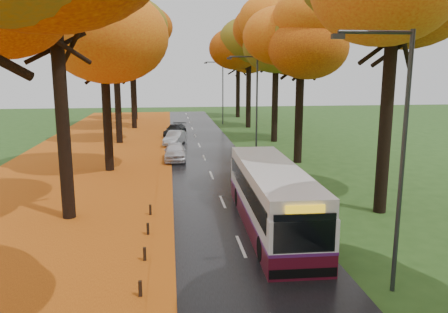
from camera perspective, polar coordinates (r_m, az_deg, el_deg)
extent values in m
cube|color=black|center=(29.90, -1.82, -2.05)|extent=(6.50, 90.00, 0.04)
cube|color=silver|center=(29.89, -1.82, -2.00)|extent=(0.12, 90.00, 0.01)
cube|color=#91390D|center=(30.44, -18.96, -2.44)|extent=(12.00, 90.00, 0.02)
cube|color=orange|center=(29.77, -7.68, -2.16)|extent=(0.90, 90.00, 0.01)
cylinder|color=black|center=(21.16, -20.33, 4.30)|extent=(0.60, 0.60, 9.15)
cylinder|color=black|center=(30.91, -15.04, 5.49)|extent=(0.60, 0.60, 8.00)
ellipsoid|color=orange|center=(30.85, -15.52, 14.77)|extent=(9.20, 9.20, 7.18)
cylinder|color=black|center=(42.83, -13.72, 7.42)|extent=(0.60, 0.60, 8.58)
ellipsoid|color=orange|center=(42.85, -14.06, 14.58)|extent=(8.00, 8.00, 6.24)
cylinder|color=black|center=(53.70, -11.79, 8.50)|extent=(0.60, 0.60, 9.15)
ellipsoid|color=orange|center=(53.76, -12.04, 14.60)|extent=(9.20, 9.20, 7.18)
cylinder|color=black|center=(63.73, -11.61, 8.37)|extent=(0.60, 0.60, 8.00)
ellipsoid|color=orange|center=(63.70, -11.79, 12.87)|extent=(8.00, 8.00, 6.24)
cylinder|color=black|center=(22.10, 20.40, 4.64)|extent=(0.60, 0.60, 9.22)
cylinder|color=black|center=(33.03, 9.79, 6.22)|extent=(0.60, 0.60, 8.19)
ellipsoid|color=orange|center=(33.00, 10.10, 15.11)|extent=(9.20, 9.20, 7.18)
cylinder|color=black|center=(42.79, 6.68, 7.74)|extent=(0.60, 0.60, 8.70)
ellipsoid|color=orange|center=(42.82, 6.85, 15.02)|extent=(8.20, 8.20, 6.40)
cylinder|color=black|center=(53.40, 3.22, 8.74)|extent=(0.60, 0.60, 9.22)
ellipsoid|color=orange|center=(53.47, 3.29, 14.91)|extent=(9.20, 9.20, 7.18)
cylinder|color=black|center=(65.34, 1.83, 8.74)|extent=(0.60, 0.60, 8.19)
ellipsoid|color=orange|center=(65.33, 1.86, 13.23)|extent=(8.20, 8.20, 6.40)
cube|color=black|center=(14.24, -10.88, -16.61)|extent=(0.11, 0.11, 0.52)
cube|color=black|center=(16.58, -10.32, -12.44)|extent=(0.11, 0.11, 0.52)
cube|color=black|center=(18.99, -9.91, -9.31)|extent=(0.11, 0.11, 0.52)
cube|color=black|center=(21.45, -9.59, -6.89)|extent=(0.11, 0.11, 0.52)
cylinder|color=#333538|center=(14.11, 22.23, -1.33)|extent=(0.14, 0.14, 8.00)
cylinder|color=#333538|center=(13.35, 19.23, 15.08)|extent=(2.20, 0.11, 0.11)
cube|color=#333538|center=(12.90, 14.66, 14.95)|extent=(0.35, 0.18, 0.14)
cylinder|color=#333538|center=(34.79, 4.30, 6.43)|extent=(0.14, 0.14, 8.00)
cylinder|color=#333538|center=(34.49, 2.56, 12.90)|extent=(2.20, 0.11, 0.11)
cube|color=#333538|center=(34.32, 0.70, 12.71)|extent=(0.35, 0.18, 0.14)
cylinder|color=#333538|center=(56.48, -0.15, 8.27)|extent=(0.14, 0.14, 8.00)
cylinder|color=#333538|center=(56.29, -1.29, 12.23)|extent=(2.20, 0.11, 0.11)
cube|color=#333538|center=(56.19, -2.43, 12.10)|extent=(0.35, 0.18, 0.14)
cube|color=#4B0B1A|center=(19.63, 6.16, -7.90)|extent=(2.59, 10.37, 0.84)
cube|color=white|center=(19.32, 6.22, -5.00)|extent=(2.59, 10.37, 1.22)
cube|color=white|center=(19.08, 6.28, -2.30)|extent=(2.54, 10.16, 0.66)
cube|color=#531C64|center=(19.48, 6.19, -6.59)|extent=(2.61, 10.39, 0.11)
cube|color=black|center=(19.22, 6.25, -3.93)|extent=(2.60, 9.54, 0.80)
cube|color=black|center=(14.54, 10.47, -9.85)|extent=(2.06, 0.11, 1.31)
cube|color=yellow|center=(14.27, 10.58, -6.79)|extent=(1.29, 0.09, 0.26)
cube|color=black|center=(15.10, 10.26, -14.71)|extent=(2.30, 0.18, 0.33)
cylinder|color=black|center=(16.20, 5.04, -11.92)|extent=(0.29, 0.94, 0.94)
cylinder|color=black|center=(16.71, 12.29, -11.41)|extent=(0.29, 0.94, 0.94)
cylinder|color=black|center=(22.35, 1.87, -5.33)|extent=(0.29, 0.94, 0.94)
cylinder|color=black|center=(22.71, 7.16, -5.14)|extent=(0.29, 0.94, 0.94)
imported|color=silver|center=(33.84, -6.41, 0.67)|extent=(1.70, 4.08, 1.38)
imported|color=#919498|center=(41.02, -6.39, 2.44)|extent=(2.38, 4.10, 1.28)
imported|color=black|center=(46.84, -6.41, 3.48)|extent=(2.83, 4.51, 1.22)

